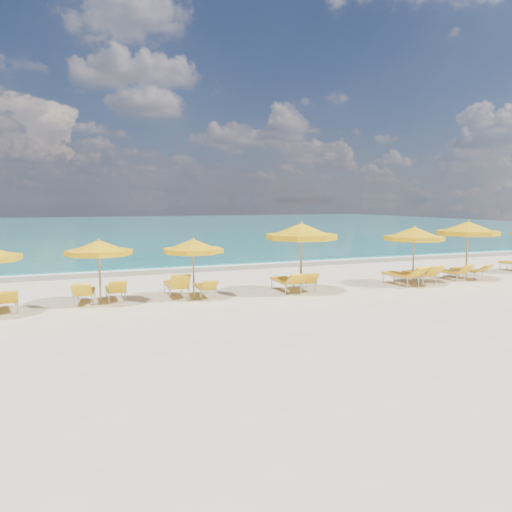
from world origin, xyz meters
name	(u,v)px	position (x,y,z in m)	size (l,w,h in m)	color
ground_plane	(271,293)	(0.00, 0.00, 0.00)	(120.00, 120.00, 0.00)	beige
ocean	(118,227)	(0.00, 48.00, 0.00)	(120.00, 80.00, 0.30)	#13706B
wet_sand_band	(212,268)	(0.00, 7.40, 0.00)	(120.00, 2.60, 0.01)	tan
foam_line	(208,266)	(0.00, 8.20, 0.00)	(120.00, 1.20, 0.03)	white
whitecap_near	(77,254)	(-6.00, 17.00, 0.00)	(14.00, 0.36, 0.05)	white
whitecap_far	(245,239)	(8.00, 24.00, 0.00)	(18.00, 0.30, 0.05)	white
umbrella_2	(99,248)	(-5.87, 0.30, 1.82)	(2.26, 2.26, 2.13)	tan
umbrella_3	(193,247)	(-2.84, 0.08, 1.78)	(2.75, 2.75, 2.09)	tan
umbrella_4	(301,232)	(1.02, -0.31, 2.21)	(3.05, 3.05, 2.59)	tan
umbrella_5	(414,234)	(5.92, -0.41, 2.01)	(2.66, 2.66, 2.35)	tan
umbrella_6	(468,229)	(8.82, -0.23, 2.15)	(2.50, 2.50, 2.52)	tan
lounger_1_right	(7,304)	(-8.58, 0.30, 0.22)	(0.78, 1.79, 0.79)	#A5A8AD
lounger_2_left	(84,296)	(-6.34, 0.68, 0.22)	(0.84, 1.83, 0.83)	#A5A8AD
lounger_2_right	(116,294)	(-5.34, 0.84, 0.21)	(0.60, 1.69, 0.80)	#A5A8AD
lounger_3_left	(176,290)	(-3.34, 0.61, 0.25)	(0.80, 2.00, 0.96)	#A5A8AD
lounger_3_right	(205,291)	(-2.38, 0.35, 0.20)	(0.63, 1.66, 0.72)	#A5A8AD
lounger_4_left	(286,285)	(0.65, 0.13, 0.24)	(0.71, 2.00, 0.85)	#A5A8AD
lounger_4_right	(304,284)	(1.42, 0.18, 0.21)	(0.90, 1.77, 0.79)	#A5A8AD
lounger_5_left	(402,279)	(5.50, -0.26, 0.24)	(0.88, 2.02, 0.89)	#A5A8AD
lounger_5_right	(420,278)	(6.43, -0.21, 0.23)	(0.71, 1.90, 0.87)	#A5A8AD
lounger_6_left	(451,275)	(8.27, 0.03, 0.20)	(0.72, 1.64, 0.77)	#A5A8AD
lounger_6_right	(468,273)	(9.28, 0.14, 0.21)	(0.89, 1.82, 0.71)	#A5A8AD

